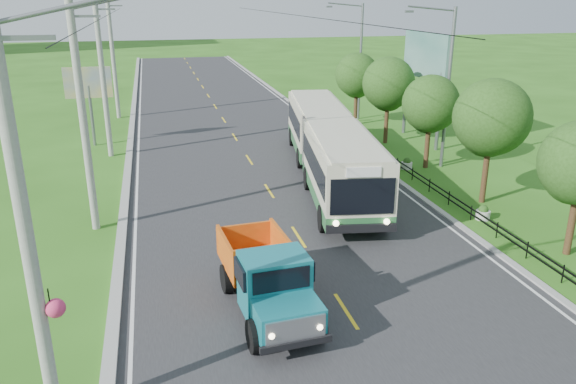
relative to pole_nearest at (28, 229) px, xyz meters
name	(u,v)px	position (x,y,z in m)	size (l,w,h in m)	color
ground	(346,311)	(8.24, 3.00, -4.94)	(240.00, 240.00, 0.00)	#2B5E16
road	(244,152)	(8.24, 23.00, -4.93)	(14.00, 120.00, 0.02)	#28282B
curb_left	(129,158)	(1.04, 23.00, -4.86)	(0.40, 120.00, 0.15)	#9E9E99
curb_right	(349,144)	(15.39, 23.00, -4.89)	(0.30, 120.00, 0.10)	#9E9E99
edge_line_left	(138,158)	(1.59, 23.00, -4.91)	(0.12, 120.00, 0.00)	silver
edge_line_right	(341,145)	(14.89, 23.00, -4.91)	(0.12, 120.00, 0.00)	silver
centre_dash	(346,311)	(8.24, 3.00, -4.91)	(0.12, 2.20, 0.00)	yellow
railing_right	(397,165)	(16.24, 17.00, -4.64)	(0.04, 40.00, 0.60)	black
pole_nearest	(28,229)	(0.00, 0.00, 0.00)	(3.51, 0.44, 10.00)	gray
pole_near	(83,112)	(-0.02, 12.00, 0.16)	(3.51, 0.32, 10.00)	gray
pole_mid	(103,74)	(-0.02, 24.00, 0.16)	(3.51, 0.32, 10.00)	gray
pole_far	(113,55)	(-0.02, 36.00, 0.16)	(3.51, 0.32, 10.00)	gray
tree_third	(491,121)	(18.10, 11.14, -0.95)	(3.60, 3.62, 6.00)	#382314
tree_fourth	(430,106)	(18.10, 17.14, -1.35)	(3.24, 3.31, 5.40)	#382314
tree_fifth	(388,86)	(18.10, 23.14, -1.08)	(3.48, 3.52, 5.80)	#382314
tree_back	(357,77)	(18.10, 29.14, -1.28)	(3.30, 3.36, 5.50)	#382314
streetlight_mid	(446,83)	(18.88, 17.00, -0.03)	(3.02, 0.20, 9.07)	slate
streetlight_far	(359,58)	(18.88, 31.00, -0.03)	(3.02, 0.20, 9.07)	slate
planter_near	(483,213)	(16.84, 9.00, -4.65)	(0.64, 0.64, 0.67)	silver
planter_mid	(407,164)	(16.84, 17.00, -4.65)	(0.64, 0.64, 0.67)	silver
planter_far	(359,133)	(16.84, 25.00, -4.65)	(0.64, 0.64, 0.67)	silver
billboard_left	(88,88)	(-1.26, 27.00, -1.07)	(3.00, 0.20, 5.20)	slate
billboard_right	(425,62)	(20.54, 23.00, 0.41)	(0.24, 6.00, 7.30)	slate
bus	(328,143)	(11.79, 16.27, -2.89)	(5.53, 17.89, 3.41)	#276333
dump_truck	(267,275)	(5.80, 3.58, -3.62)	(2.56, 5.70, 2.33)	#157480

